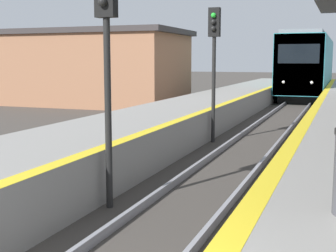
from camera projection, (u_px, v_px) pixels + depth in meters
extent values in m
cube|color=black|center=(307.00, 92.00, 34.65)|extent=(2.45, 14.61, 0.55)
cube|color=teal|center=(309.00, 64.00, 34.35)|extent=(2.88, 16.24, 3.64)
cube|color=red|center=(298.00, 65.00, 26.91)|extent=(2.82, 0.16, 3.56)
cube|color=black|center=(299.00, 54.00, 26.76)|extent=(2.30, 0.06, 1.09)
cube|color=slate|center=(310.00, 37.00, 34.08)|extent=(2.45, 15.42, 0.24)
sphere|color=white|center=(283.00, 82.00, 27.27)|extent=(0.18, 0.18, 0.18)
sphere|color=white|center=(312.00, 83.00, 26.71)|extent=(0.18, 0.18, 0.18)
cylinder|color=black|center=(108.00, 115.00, 8.27)|extent=(0.12, 0.12, 3.38)
sphere|color=black|center=(102.00, 2.00, 7.88)|extent=(0.16, 0.16, 0.16)
cylinder|color=black|center=(214.00, 90.00, 14.98)|extent=(0.12, 0.12, 3.38)
cube|color=black|center=(214.00, 22.00, 14.68)|extent=(0.36, 0.20, 0.90)
sphere|color=green|center=(213.00, 15.00, 14.53)|extent=(0.16, 0.16, 0.16)
sphere|color=black|center=(213.00, 22.00, 14.56)|extent=(0.16, 0.16, 0.16)
sphere|color=black|center=(213.00, 29.00, 14.58)|extent=(0.16, 0.16, 0.16)
cube|color=#9E6B4C|center=(87.00, 70.00, 28.23)|extent=(11.29, 6.04, 4.09)
cube|color=#383333|center=(86.00, 33.00, 27.92)|extent=(11.86, 6.34, 0.30)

